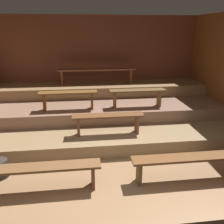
{
  "coord_description": "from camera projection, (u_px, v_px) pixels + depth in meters",
  "views": [
    {
      "loc": [
        -0.46,
        -2.62,
        2.3
      ],
      "look_at": [
        0.14,
        2.17,
        0.63
      ],
      "focal_mm": 38.0,
      "sensor_mm": 36.0,
      "label": 1
    }
  ],
  "objects": [
    {
      "name": "pail_floor",
      "position": [
        0.0,
        168.0,
        3.89
      ],
      "size": [
        0.26,
        0.26,
        0.3
      ],
      "primitive_type": "cylinder",
      "color": "#332D28",
      "rests_on": "ground"
    },
    {
      "name": "platform_lower",
      "position": [
        103.0,
        121.0,
        5.92
      ],
      "size": [
        5.87,
        3.21,
        0.29
      ],
      "primitive_type": "cube",
      "color": "#977A54",
      "rests_on": "ground"
    },
    {
      "name": "bench_middle_right",
      "position": [
        137.0,
        94.0,
        5.55
      ],
      "size": [
        1.31,
        0.26,
        0.42
      ],
      "color": "brown",
      "rests_on": "platform_middle"
    },
    {
      "name": "bench_upper_center",
      "position": [
        97.0,
        72.0,
        6.64
      ],
      "size": [
        2.18,
        0.26,
        0.42
      ],
      "color": "brown",
      "rests_on": "platform_upper"
    },
    {
      "name": "platform_middle",
      "position": [
        101.0,
        105.0,
        6.27
      ],
      "size": [
        5.87,
        2.25,
        0.29
      ],
      "primitive_type": "cube",
      "color": "#916B56",
      "rests_on": "platform_lower"
    },
    {
      "name": "ground",
      "position": [
        105.0,
        139.0,
        5.38
      ],
      "size": [
        6.67,
        5.28,
        0.08
      ],
      "primitive_type": "cube",
      "color": "#99724E"
    },
    {
      "name": "bench_lower_center",
      "position": [
        108.0,
        119.0,
        4.76
      ],
      "size": [
        1.43,
        0.26,
        0.42
      ],
      "color": "brown",
      "rests_on": "platform_lower"
    },
    {
      "name": "bench_floor_left",
      "position": [
        29.0,
        171.0,
        3.48
      ],
      "size": [
        2.1,
        0.26,
        0.42
      ],
      "color": "brown",
      "rests_on": "ground"
    },
    {
      "name": "wall_back",
      "position": [
        98.0,
        64.0,
        7.06
      ],
      "size": [
        6.67,
        0.06,
        2.71
      ],
      "primitive_type": "cube",
      "color": "brown",
      "rests_on": "ground"
    },
    {
      "name": "bench_floor_right",
      "position": [
        196.0,
        160.0,
        3.78
      ],
      "size": [
        2.1,
        0.26,
        0.42
      ],
      "color": "brown",
      "rests_on": "ground"
    },
    {
      "name": "platform_upper",
      "position": [
        99.0,
        89.0,
        6.74
      ],
      "size": [
        5.87,
        1.06,
        0.29
      ],
      "primitive_type": "cube",
      "color": "#99744C",
      "rests_on": "platform_middle"
    },
    {
      "name": "bench_middle_left",
      "position": [
        68.0,
        96.0,
        5.37
      ],
      "size": [
        1.31,
        0.26,
        0.42
      ],
      "color": "brown",
      "rests_on": "platform_middle"
    }
  ]
}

